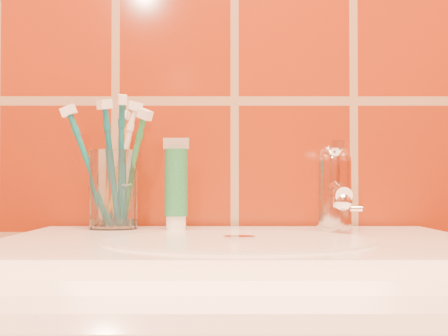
{
  "coord_description": "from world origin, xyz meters",
  "views": [
    {
      "loc": [
        -0.02,
        0.15,
        0.91
      ],
      "look_at": [
        -0.02,
        1.08,
        0.94
      ],
      "focal_mm": 55.0,
      "sensor_mm": 36.0,
      "label": 1
    }
  ],
  "objects": [
    {
      "name": "toothpaste_tube",
      "position": [
        -0.08,
        1.11,
        0.91
      ],
      "size": [
        0.04,
        0.03,
        0.13
      ],
      "rotation": [
        0.0,
        0.0,
        -0.02
      ],
      "color": "white",
      "rests_on": "pedestal_sink"
    },
    {
      "name": "glass_tumbler",
      "position": [
        -0.17,
        1.12,
        0.91
      ],
      "size": [
        0.09,
        0.09,
        0.11
      ],
      "primitive_type": "cylinder",
      "rotation": [
        0.0,
        0.0,
        -0.41
      ],
      "color": "white",
      "rests_on": "pedestal_sink"
    },
    {
      "name": "toothbrush_1",
      "position": [
        -0.17,
        1.11,
        0.94
      ],
      "size": [
        0.08,
        0.08,
        0.19
      ],
      "primitive_type": null,
      "rotation": [
        0.16,
        0.0,
        -0.61
      ],
      "color": "#0C5D6A",
      "rests_on": "glass_tumbler"
    },
    {
      "name": "toothbrush_4",
      "position": [
        -0.16,
        1.14,
        0.94
      ],
      "size": [
        0.09,
        0.08,
        0.19
      ],
      "primitive_type": null,
      "rotation": [
        0.2,
        0.0,
        2.0
      ],
      "color": "white",
      "rests_on": "glass_tumbler"
    },
    {
      "name": "toothbrush_5",
      "position": [
        -0.15,
        1.11,
        0.93
      ],
      "size": [
        0.13,
        0.12,
        0.18
      ],
      "primitive_type": null,
      "rotation": [
        0.34,
        0.0,
        0.88
      ],
      "color": "#1E723C",
      "rests_on": "glass_tumbler"
    },
    {
      "name": "toothbrush_3",
      "position": [
        -0.17,
        1.15,
        0.93
      ],
      "size": [
        0.09,
        0.12,
        0.19
      ],
      "primitive_type": null,
      "rotation": [
        0.29,
        0.0,
        2.66
      ],
      "color": "orange",
      "rests_on": "glass_tumbler"
    },
    {
      "name": "toothbrush_0",
      "position": [
        -0.16,
        1.11,
        0.94
      ],
      "size": [
        0.05,
        0.1,
        0.2
      ],
      "primitive_type": null,
      "rotation": [
        0.19,
        0.0,
        0.24
      ],
      "color": "#0C5F6A",
      "rests_on": "glass_tumbler"
    },
    {
      "name": "faucet",
      "position": [
        0.14,
        1.09,
        0.91
      ],
      "size": [
        0.05,
        0.11,
        0.12
      ],
      "color": "white",
      "rests_on": "pedestal_sink"
    },
    {
      "name": "toothbrush_2",
      "position": [
        -0.21,
        1.12,
        0.94
      ],
      "size": [
        0.1,
        0.1,
        0.18
      ],
      "primitive_type": null,
      "rotation": [
        0.37,
        0.0,
        -1.67
      ],
      "color": "#0C6468",
      "rests_on": "glass_tumbler"
    }
  ]
}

